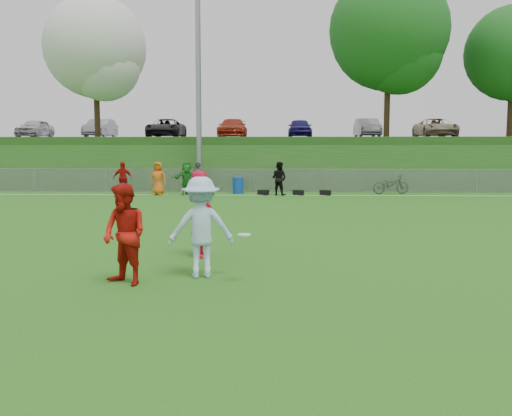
{
  "coord_description": "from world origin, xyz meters",
  "views": [
    {
      "loc": [
        1.32,
        -10.85,
        2.46
      ],
      "look_at": [
        0.91,
        0.5,
        1.23
      ],
      "focal_mm": 40.0,
      "sensor_mm": 36.0,
      "label": 1
    }
  ],
  "objects_px": {
    "bicycle": "(391,184)",
    "player_red_center": "(125,234)",
    "player_blue": "(201,227)",
    "recycling_bin": "(238,185)",
    "player_red_left": "(202,214)",
    "frisbee": "(244,235)"
  },
  "relations": [
    {
      "from": "frisbee",
      "to": "bicycle",
      "type": "height_order",
      "value": "bicycle"
    },
    {
      "from": "player_red_left",
      "to": "bicycle",
      "type": "bearing_deg",
      "value": -23.44
    },
    {
      "from": "player_red_center",
      "to": "bicycle",
      "type": "bearing_deg",
      "value": 100.47
    },
    {
      "from": "player_red_left",
      "to": "player_blue",
      "type": "height_order",
      "value": "player_red_left"
    },
    {
      "from": "frisbee",
      "to": "recycling_bin",
      "type": "height_order",
      "value": "frisbee"
    },
    {
      "from": "player_red_center",
      "to": "frisbee",
      "type": "bearing_deg",
      "value": 37.83
    },
    {
      "from": "player_red_center",
      "to": "bicycle",
      "type": "height_order",
      "value": "player_red_center"
    },
    {
      "from": "bicycle",
      "to": "player_red_center",
      "type": "bearing_deg",
      "value": 147.27
    },
    {
      "from": "player_red_center",
      "to": "player_blue",
      "type": "relative_size",
      "value": 0.96
    },
    {
      "from": "player_blue",
      "to": "bicycle",
      "type": "bearing_deg",
      "value": -122.39
    },
    {
      "from": "recycling_bin",
      "to": "bicycle",
      "type": "distance_m",
      "value": 7.97
    },
    {
      "from": "player_red_center",
      "to": "recycling_bin",
      "type": "distance_m",
      "value": 19.95
    },
    {
      "from": "player_red_left",
      "to": "recycling_bin",
      "type": "xyz_separation_m",
      "value": [
        -0.37,
        17.3,
        -0.54
      ]
    },
    {
      "from": "frisbee",
      "to": "bicycle",
      "type": "relative_size",
      "value": 0.13
    },
    {
      "from": "frisbee",
      "to": "recycling_bin",
      "type": "relative_size",
      "value": 0.28
    },
    {
      "from": "bicycle",
      "to": "frisbee",
      "type": "bearing_deg",
      "value": 152.46
    },
    {
      "from": "player_red_center",
      "to": "bicycle",
      "type": "xyz_separation_m",
      "value": [
        8.63,
        19.93,
        -0.41
      ]
    },
    {
      "from": "frisbee",
      "to": "player_red_center",
      "type": "bearing_deg",
      "value": -176.04
    },
    {
      "from": "player_blue",
      "to": "frisbee",
      "type": "xyz_separation_m",
      "value": [
        0.84,
        -0.5,
        -0.06
      ]
    },
    {
      "from": "frisbee",
      "to": "player_red_left",
      "type": "bearing_deg",
      "value": 113.61
    },
    {
      "from": "player_blue",
      "to": "recycling_bin",
      "type": "xyz_separation_m",
      "value": [
        -0.62,
        19.28,
        -0.52
      ]
    },
    {
      "from": "player_blue",
      "to": "recycling_bin",
      "type": "relative_size",
      "value": 2.22
    }
  ]
}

